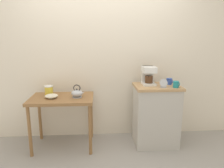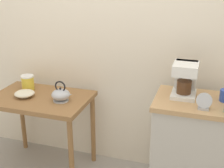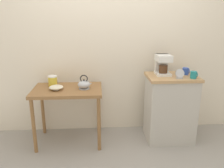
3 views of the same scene
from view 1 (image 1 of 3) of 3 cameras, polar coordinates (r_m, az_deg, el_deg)
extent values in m
plane|color=gray|center=(3.21, -2.38, -16.20)|extent=(8.00, 8.00, 0.00)
cube|color=beige|center=(3.22, -1.01, 10.00)|extent=(4.40, 0.10, 2.80)
cube|color=olive|center=(2.98, -13.56, -3.85)|extent=(0.86, 0.57, 0.04)
cylinder|color=olive|center=(2.97, -21.60, -12.07)|extent=(0.04, 0.04, 0.70)
cylinder|color=olive|center=(2.84, -5.99, -12.41)|extent=(0.04, 0.04, 0.70)
cylinder|color=olive|center=(3.41, -19.12, -8.66)|extent=(0.04, 0.04, 0.70)
cylinder|color=olive|center=(3.29, -5.70, -8.77)|extent=(0.04, 0.04, 0.70)
cube|color=#BCB7AD|center=(3.13, 11.86, -8.62)|extent=(0.60, 0.45, 0.85)
cube|color=tan|center=(3.00, 12.24, -0.69)|extent=(0.63, 0.48, 0.04)
cylinder|color=beige|center=(2.95, -16.21, -3.67)|extent=(0.08, 0.08, 0.01)
ellipsoid|color=beige|center=(2.94, -16.25, -3.15)|extent=(0.17, 0.17, 0.05)
cylinder|color=#B2B5BA|center=(2.92, -9.51, -3.51)|extent=(0.13, 0.13, 0.01)
ellipsoid|color=#B2B5BA|center=(2.90, -9.55, -2.53)|extent=(0.16, 0.16, 0.09)
cone|color=#B2B5BA|center=(2.89, -8.09, -2.42)|extent=(0.08, 0.03, 0.06)
sphere|color=black|center=(2.89, -9.59, -1.44)|extent=(0.02, 0.02, 0.02)
torus|color=black|center=(2.88, -9.60, -1.10)|extent=(0.10, 0.01, 0.10)
cylinder|color=gold|center=(3.11, -16.88, -1.80)|extent=(0.11, 0.11, 0.12)
cylinder|color=white|center=(3.10, -16.96, -0.58)|extent=(0.12, 0.12, 0.01)
cube|color=white|center=(3.01, 9.97, 0.08)|extent=(0.18, 0.22, 0.03)
cube|color=white|center=(3.07, 9.67, 2.53)|extent=(0.16, 0.05, 0.26)
cube|color=white|center=(2.97, 10.12, 3.94)|extent=(0.18, 0.22, 0.08)
cylinder|color=#4C2D19|center=(2.99, 10.06, 1.26)|extent=(0.11, 0.11, 0.10)
cylinder|color=#2D4CAD|center=(3.09, 15.37, 0.67)|extent=(0.08, 0.08, 0.09)
torus|color=#2D4CAD|center=(3.10, 16.12, 0.68)|extent=(0.01, 0.06, 0.06)
cylinder|color=teal|center=(2.92, 17.08, -0.10)|extent=(0.08, 0.08, 0.09)
torus|color=teal|center=(2.94, 17.81, -0.08)|extent=(0.01, 0.06, 0.06)
cube|color=#B2B5BA|center=(2.87, 13.86, -0.83)|extent=(0.07, 0.05, 0.02)
cylinder|color=#B2B5BA|center=(2.86, 13.92, 0.28)|extent=(0.11, 0.05, 0.11)
cylinder|color=black|center=(2.85, 13.93, 0.27)|extent=(0.09, 0.04, 0.09)
camera|label=2|loc=(1.09, 52.59, 21.13)|focal=49.21mm
camera|label=3|loc=(0.15, -106.51, 33.04)|focal=37.31mm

